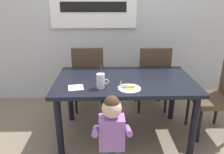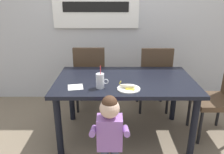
{
  "view_description": "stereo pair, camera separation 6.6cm",
  "coord_description": "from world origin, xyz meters",
  "px_view_note": "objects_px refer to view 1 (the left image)",
  "views": [
    {
      "loc": [
        -0.21,
        -2.28,
        1.6
      ],
      "look_at": [
        -0.14,
        -0.09,
        0.79
      ],
      "focal_mm": 35.32,
      "sensor_mm": 36.0,
      "label": 1
    },
    {
      "loc": [
        -0.14,
        -2.29,
        1.6
      ],
      "look_at": [
        -0.14,
        -0.09,
        0.79
      ],
      "focal_mm": 35.32,
      "sensor_mm": 36.0,
      "label": 2
    }
  ],
  "objects_px": {
    "dining_chair_left": "(89,75)",
    "dining_chair_far": "(220,92)",
    "dining_chair_right": "(152,75)",
    "dining_table": "(125,87)",
    "toddler_standing": "(112,129)",
    "snack_plate": "(129,89)",
    "paper_napkin": "(76,88)",
    "peeled_banana": "(128,86)",
    "milk_cup": "(101,82)"
  },
  "relations": [
    {
      "from": "dining_table",
      "to": "snack_plate",
      "type": "relative_size",
      "value": 6.65
    },
    {
      "from": "dining_chair_far",
      "to": "paper_napkin",
      "type": "bearing_deg",
      "value": -81.22
    },
    {
      "from": "toddler_standing",
      "to": "peeled_banana",
      "type": "xyz_separation_m",
      "value": [
        0.18,
        0.39,
        0.24
      ]
    },
    {
      "from": "peeled_banana",
      "to": "milk_cup",
      "type": "bearing_deg",
      "value": 172.76
    },
    {
      "from": "dining_chair_far",
      "to": "peeled_banana",
      "type": "relative_size",
      "value": 5.48
    },
    {
      "from": "dining_table",
      "to": "dining_chair_far",
      "type": "distance_m",
      "value": 1.13
    },
    {
      "from": "dining_chair_left",
      "to": "paper_napkin",
      "type": "distance_m",
      "value": 0.92
    },
    {
      "from": "dining_table",
      "to": "toddler_standing",
      "type": "relative_size",
      "value": 1.82
    },
    {
      "from": "peeled_banana",
      "to": "snack_plate",
      "type": "bearing_deg",
      "value": -21.75
    },
    {
      "from": "snack_plate",
      "to": "paper_napkin",
      "type": "bearing_deg",
      "value": 174.65
    },
    {
      "from": "paper_napkin",
      "to": "snack_plate",
      "type": "bearing_deg",
      "value": -5.35
    },
    {
      "from": "paper_napkin",
      "to": "toddler_standing",
      "type": "bearing_deg",
      "value": -51.15
    },
    {
      "from": "dining_chair_right",
      "to": "milk_cup",
      "type": "relative_size",
      "value": 3.88
    },
    {
      "from": "toddler_standing",
      "to": "peeled_banana",
      "type": "bearing_deg",
      "value": 65.54
    },
    {
      "from": "dining_chair_right",
      "to": "dining_chair_left",
      "type": "bearing_deg",
      "value": -2.23
    },
    {
      "from": "dining_chair_right",
      "to": "snack_plate",
      "type": "xyz_separation_m",
      "value": [
        -0.43,
        -0.91,
        0.19
      ]
    },
    {
      "from": "milk_cup",
      "to": "snack_plate",
      "type": "bearing_deg",
      "value": -7.72
    },
    {
      "from": "dining_table",
      "to": "peeled_banana",
      "type": "distance_m",
      "value": 0.3
    },
    {
      "from": "dining_chair_far",
      "to": "snack_plate",
      "type": "distance_m",
      "value": 1.16
    },
    {
      "from": "peeled_banana",
      "to": "dining_chair_left",
      "type": "bearing_deg",
      "value": 116.27
    },
    {
      "from": "dining_chair_right",
      "to": "toddler_standing",
      "type": "xyz_separation_m",
      "value": [
        -0.62,
        -1.3,
        -0.02
      ]
    },
    {
      "from": "peeled_banana",
      "to": "paper_napkin",
      "type": "distance_m",
      "value": 0.53
    },
    {
      "from": "dining_chair_left",
      "to": "dining_chair_right",
      "type": "distance_m",
      "value": 0.9
    },
    {
      "from": "milk_cup",
      "to": "peeled_banana",
      "type": "distance_m",
      "value": 0.28
    },
    {
      "from": "dining_chair_far",
      "to": "snack_plate",
      "type": "bearing_deg",
      "value": -74.6
    },
    {
      "from": "dining_chair_left",
      "to": "peeled_banana",
      "type": "distance_m",
      "value": 1.07
    },
    {
      "from": "dining_chair_left",
      "to": "toddler_standing",
      "type": "distance_m",
      "value": 1.36
    },
    {
      "from": "dining_chair_right",
      "to": "milk_cup",
      "type": "xyz_separation_m",
      "value": [
        -0.71,
        -0.87,
        0.26
      ]
    },
    {
      "from": "dining_chair_right",
      "to": "dining_chair_far",
      "type": "xyz_separation_m",
      "value": [
        0.67,
        -0.61,
        0.0
      ]
    },
    {
      "from": "dining_chair_left",
      "to": "dining_chair_far",
      "type": "xyz_separation_m",
      "value": [
        1.57,
        -0.64,
        0.0
      ]
    },
    {
      "from": "milk_cup",
      "to": "paper_napkin",
      "type": "xyz_separation_m",
      "value": [
        -0.25,
        0.01,
        -0.06
      ]
    },
    {
      "from": "dining_chair_left",
      "to": "snack_plate",
      "type": "relative_size",
      "value": 4.17
    },
    {
      "from": "dining_chair_right",
      "to": "milk_cup",
      "type": "distance_m",
      "value": 1.15
    },
    {
      "from": "dining_table",
      "to": "peeled_banana",
      "type": "xyz_separation_m",
      "value": [
        0.01,
        -0.28,
        0.12
      ]
    },
    {
      "from": "dining_chair_far",
      "to": "peeled_banana",
      "type": "bearing_deg",
      "value": -74.88
    },
    {
      "from": "dining_table",
      "to": "snack_plate",
      "type": "distance_m",
      "value": 0.3
    },
    {
      "from": "toddler_standing",
      "to": "snack_plate",
      "type": "distance_m",
      "value": 0.48
    },
    {
      "from": "dining_chair_right",
      "to": "snack_plate",
      "type": "distance_m",
      "value": 1.03
    },
    {
      "from": "dining_chair_left",
      "to": "dining_chair_right",
      "type": "relative_size",
      "value": 1.0
    },
    {
      "from": "dining_chair_right",
      "to": "dining_chair_far",
      "type": "height_order",
      "value": "same"
    },
    {
      "from": "milk_cup",
      "to": "paper_napkin",
      "type": "height_order",
      "value": "milk_cup"
    },
    {
      "from": "dining_chair_right",
      "to": "snack_plate",
      "type": "bearing_deg",
      "value": 64.71
    },
    {
      "from": "milk_cup",
      "to": "dining_chair_left",
      "type": "bearing_deg",
      "value": 101.86
    },
    {
      "from": "dining_chair_right",
      "to": "peeled_banana",
      "type": "bearing_deg",
      "value": 64.18
    },
    {
      "from": "dining_chair_left",
      "to": "dining_chair_far",
      "type": "height_order",
      "value": "same"
    },
    {
      "from": "dining_table",
      "to": "peeled_banana",
      "type": "relative_size",
      "value": 8.72
    },
    {
      "from": "dining_chair_far",
      "to": "milk_cup",
      "type": "xyz_separation_m",
      "value": [
        -1.38,
        -0.26,
        0.26
      ]
    },
    {
      "from": "dining_table",
      "to": "toddler_standing",
      "type": "height_order",
      "value": "toddler_standing"
    },
    {
      "from": "dining_table",
      "to": "dining_chair_far",
      "type": "xyz_separation_m",
      "value": [
        1.12,
        0.02,
        -0.1
      ]
    },
    {
      "from": "paper_napkin",
      "to": "dining_chair_left",
      "type": "bearing_deg",
      "value": 86.0
    }
  ]
}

